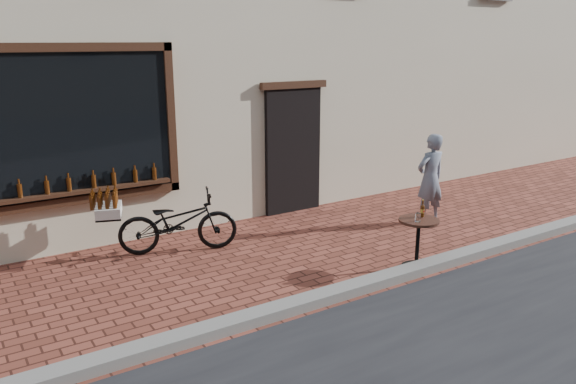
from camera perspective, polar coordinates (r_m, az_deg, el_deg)
ground at (r=6.55m, az=3.15°, el=-12.13°), size 90.00×90.00×0.00m
kerb at (r=6.67m, az=2.13°, el=-11.02°), size 90.00×0.25×0.12m
cargo_bicycle at (r=8.30m, az=-11.37°, el=-2.97°), size 2.07×1.15×0.96m
bistro_table at (r=7.76m, az=13.10°, el=-4.10°), size 0.54×0.54×0.93m
pedestrian at (r=9.70m, az=14.25°, el=1.34°), size 0.56×0.38×1.51m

